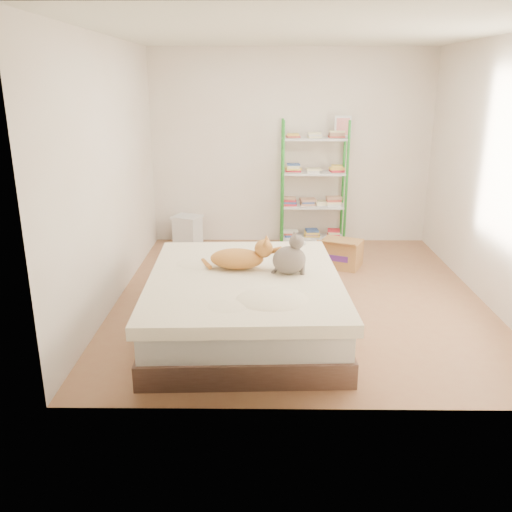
{
  "coord_description": "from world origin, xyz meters",
  "views": [
    {
      "loc": [
        -0.4,
        -5.36,
        2.18
      ],
      "look_at": [
        -0.45,
        -0.56,
        0.62
      ],
      "focal_mm": 38.0,
      "sensor_mm": 36.0,
      "label": 1
    }
  ],
  "objects_px": {
    "shelf_unit": "(314,186)",
    "white_bin": "(188,230)",
    "bed": "(245,303)",
    "orange_cat": "(237,256)",
    "cardboard_box": "(341,253)",
    "grey_cat": "(289,254)"
  },
  "relations": [
    {
      "from": "grey_cat",
      "to": "white_bin",
      "type": "relative_size",
      "value": 0.82
    },
    {
      "from": "bed",
      "to": "orange_cat",
      "type": "bearing_deg",
      "value": 108.66
    },
    {
      "from": "orange_cat",
      "to": "shelf_unit",
      "type": "xyz_separation_m",
      "value": [
        0.93,
        2.54,
        0.17
      ]
    },
    {
      "from": "grey_cat",
      "to": "white_bin",
      "type": "bearing_deg",
      "value": 19.36
    },
    {
      "from": "cardboard_box",
      "to": "white_bin",
      "type": "relative_size",
      "value": 1.34
    },
    {
      "from": "grey_cat",
      "to": "shelf_unit",
      "type": "relative_size",
      "value": 0.21
    },
    {
      "from": "bed",
      "to": "orange_cat",
      "type": "height_order",
      "value": "orange_cat"
    },
    {
      "from": "orange_cat",
      "to": "white_bin",
      "type": "bearing_deg",
      "value": 111.53
    },
    {
      "from": "bed",
      "to": "orange_cat",
      "type": "relative_size",
      "value": 3.73
    },
    {
      "from": "orange_cat",
      "to": "shelf_unit",
      "type": "bearing_deg",
      "value": 73.81
    },
    {
      "from": "shelf_unit",
      "to": "white_bin",
      "type": "xyz_separation_m",
      "value": [
        -1.73,
        -0.03,
        -0.61
      ]
    },
    {
      "from": "bed",
      "to": "orange_cat",
      "type": "xyz_separation_m",
      "value": [
        -0.07,
        0.19,
        0.38
      ]
    },
    {
      "from": "bed",
      "to": "cardboard_box",
      "type": "relative_size",
      "value": 3.62
    },
    {
      "from": "orange_cat",
      "to": "shelf_unit",
      "type": "relative_size",
      "value": 0.33
    },
    {
      "from": "orange_cat",
      "to": "white_bin",
      "type": "distance_m",
      "value": 2.67
    },
    {
      "from": "bed",
      "to": "white_bin",
      "type": "distance_m",
      "value": 2.84
    },
    {
      "from": "cardboard_box",
      "to": "white_bin",
      "type": "bearing_deg",
      "value": 179.96
    },
    {
      "from": "shelf_unit",
      "to": "white_bin",
      "type": "distance_m",
      "value": 1.83
    },
    {
      "from": "bed",
      "to": "cardboard_box",
      "type": "height_order",
      "value": "bed"
    },
    {
      "from": "shelf_unit",
      "to": "white_bin",
      "type": "bearing_deg",
      "value": -178.98
    },
    {
      "from": "cardboard_box",
      "to": "bed",
      "type": "bearing_deg",
      "value": -97.68
    },
    {
      "from": "grey_cat",
      "to": "cardboard_box",
      "type": "bearing_deg",
      "value": -28.85
    }
  ]
}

